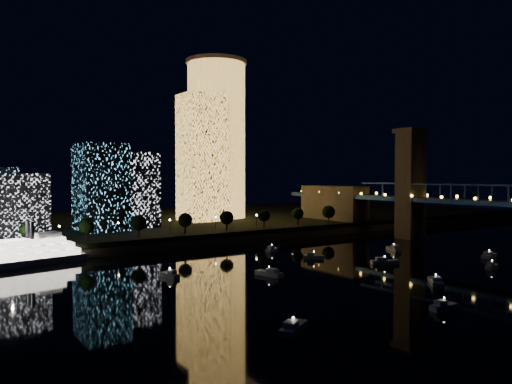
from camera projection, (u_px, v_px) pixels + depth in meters
ground at (408, 271)px, 149.95m from camera, size 520.00×520.00×0.00m
far_bank at (175, 222)px, 280.99m from camera, size 420.00×160.00×5.00m
seawall at (254, 238)px, 217.10m from camera, size 420.00×6.00×3.00m
tower_cylindrical at (216, 139)px, 279.21m from camera, size 34.00×34.00×87.69m
tower_rectangular at (202, 158)px, 261.23m from camera, size 20.77×20.77×66.10m
midrise_blocks at (74, 194)px, 212.59m from camera, size 77.74×38.56×37.36m
truss_bridge at (511, 209)px, 189.60m from camera, size 13.00×266.00×50.00m
riverboat at (5, 256)px, 156.02m from camera, size 49.19×18.19×14.53m
motorboats at (367, 268)px, 150.76m from camera, size 118.29×91.05×2.78m
esplanade_trees at (197, 219)px, 207.80m from camera, size 166.01×6.51×8.76m
street_lamps at (170, 223)px, 207.22m from camera, size 132.70×0.70×5.65m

